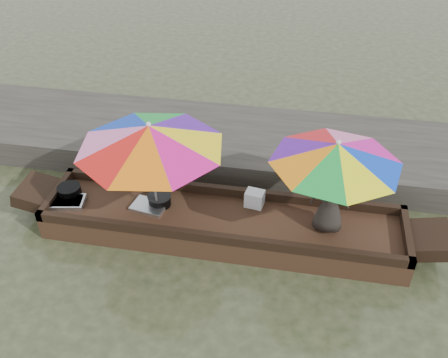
% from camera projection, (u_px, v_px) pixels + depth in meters
% --- Properties ---
extents(water, '(80.00, 80.00, 0.00)m').
position_uv_depth(water, '(223.00, 234.00, 7.79)').
color(water, '#2B331A').
rests_on(water, ground).
extents(dock, '(22.00, 2.20, 0.50)m').
position_uv_depth(dock, '(244.00, 145.00, 9.37)').
color(dock, '#2D2B26').
rests_on(dock, ground).
extents(boat_hull, '(5.48, 1.20, 0.35)m').
position_uv_depth(boat_hull, '(223.00, 226.00, 7.68)').
color(boat_hull, '#382518').
rests_on(boat_hull, water).
extents(cooking_pot, '(0.37, 0.37, 0.19)m').
position_uv_depth(cooking_pot, '(70.00, 192.00, 7.93)').
color(cooking_pot, black).
rests_on(cooking_pot, boat_hull).
extents(tray_crayfish, '(0.58, 0.45, 0.09)m').
position_uv_depth(tray_crayfish, '(68.00, 203.00, 7.79)').
color(tray_crayfish, silver).
rests_on(tray_crayfish, boat_hull).
extents(tray_scallop, '(0.58, 0.45, 0.06)m').
position_uv_depth(tray_scallop, '(149.00, 206.00, 7.74)').
color(tray_scallop, silver).
rests_on(tray_scallop, boat_hull).
extents(charcoal_grill, '(0.35, 0.35, 0.17)m').
position_uv_depth(charcoal_grill, '(160.00, 200.00, 7.77)').
color(charcoal_grill, black).
rests_on(charcoal_grill, boat_hull).
extents(supply_bag, '(0.31, 0.26, 0.26)m').
position_uv_depth(supply_bag, '(255.00, 199.00, 7.73)').
color(supply_bag, silver).
rests_on(supply_bag, boat_hull).
extents(vendor, '(0.59, 0.40, 1.16)m').
position_uv_depth(vendor, '(331.00, 197.00, 7.04)').
color(vendor, black).
rests_on(vendor, boat_hull).
extents(umbrella_bow, '(2.60, 2.60, 1.55)m').
position_uv_depth(umbrella_bow, '(153.00, 169.00, 7.26)').
color(umbrella_bow, yellow).
rests_on(umbrella_bow, boat_hull).
extents(umbrella_stern, '(2.06, 2.06, 1.55)m').
position_uv_depth(umbrella_stern, '(331.00, 188.00, 6.90)').
color(umbrella_stern, '#E5149F').
rests_on(umbrella_stern, boat_hull).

